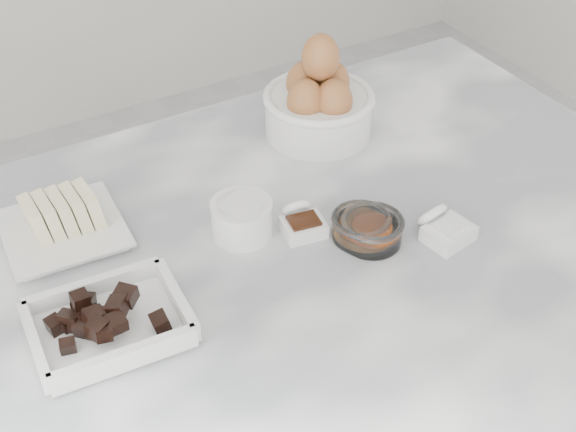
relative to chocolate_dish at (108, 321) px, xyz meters
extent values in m
cube|color=white|center=(0.25, 0.01, -0.04)|extent=(1.20, 0.80, 0.04)
cube|color=white|center=(0.00, 0.00, -0.02)|extent=(0.18, 0.14, 0.01)
cube|color=white|center=(0.01, 0.21, -0.02)|extent=(0.15, 0.15, 0.01)
cube|color=white|center=(0.01, 0.21, -0.01)|extent=(0.17, 0.17, 0.00)
cylinder|color=white|center=(0.22, 0.09, 0.00)|extent=(0.08, 0.08, 0.05)
cylinder|color=white|center=(0.22, 0.09, 0.02)|extent=(0.07, 0.07, 0.01)
cylinder|color=white|center=(0.45, 0.25, 0.01)|extent=(0.17, 0.17, 0.07)
torus|color=white|center=(0.45, 0.25, 0.04)|extent=(0.18, 0.18, 0.01)
ellipsoid|color=#AB5B37|center=(0.48, 0.26, 0.05)|extent=(0.06, 0.06, 0.08)
ellipsoid|color=#AB5B37|center=(0.41, 0.25, 0.05)|extent=(0.06, 0.06, 0.08)
ellipsoid|color=#AB5B37|center=(0.45, 0.29, 0.05)|extent=(0.06, 0.06, 0.08)
ellipsoid|color=#AB5B37|center=(0.44, 0.22, 0.05)|extent=(0.06, 0.06, 0.08)
ellipsoid|color=#AB5B37|center=(0.45, 0.25, 0.11)|extent=(0.06, 0.06, 0.08)
cylinder|color=white|center=(0.36, 0.00, -0.01)|extent=(0.08, 0.08, 0.03)
torus|color=white|center=(0.36, 0.00, 0.01)|extent=(0.08, 0.08, 0.01)
cylinder|color=#CA620E|center=(0.36, 0.00, -0.01)|extent=(0.06, 0.06, 0.01)
cylinder|color=white|center=(0.36, -0.01, 0.00)|extent=(0.08, 0.08, 0.03)
torus|color=white|center=(0.36, -0.01, 0.01)|extent=(0.09, 0.09, 0.01)
ellipsoid|color=#E04706|center=(0.36, -0.01, 0.00)|extent=(0.05, 0.05, 0.02)
cube|color=white|center=(0.29, 0.04, -0.01)|extent=(0.06, 0.05, 0.02)
cube|color=black|center=(0.29, 0.04, 0.00)|extent=(0.05, 0.04, 0.00)
torus|color=white|center=(0.30, 0.07, 0.00)|extent=(0.05, 0.04, 0.04)
cube|color=white|center=(0.46, -0.07, -0.01)|extent=(0.07, 0.06, 0.02)
cube|color=white|center=(0.46, -0.07, 0.00)|extent=(0.05, 0.04, 0.00)
torus|color=white|center=(0.45, -0.03, 0.00)|extent=(0.05, 0.04, 0.05)
camera|label=1|loc=(-0.15, -0.67, 0.68)|focal=50.00mm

